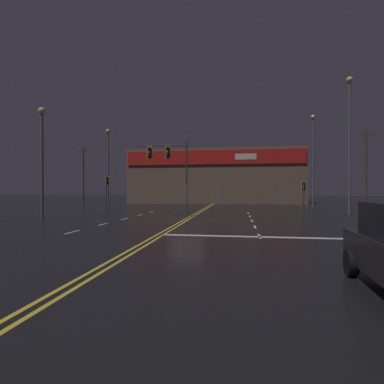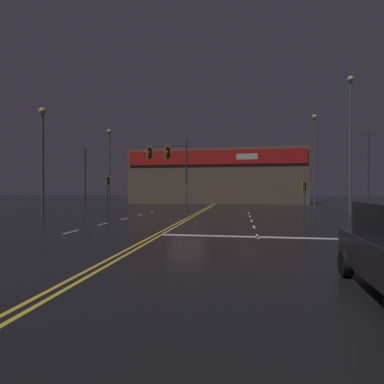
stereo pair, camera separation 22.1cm
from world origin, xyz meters
The scene contains 11 objects.
ground_plane centered at (0.00, 0.00, 0.00)m, with size 200.00×200.00×0.00m, color black.
road_markings centered at (0.86, -1.35, 0.00)m, with size 13.94×60.00×0.01m.
traffic_signal_median centered at (-1.65, 1.23, 4.47)m, with size 3.72×0.36×5.88m.
traffic_signal_corner_northeast centered at (10.24, 9.97, 2.23)m, with size 0.42×0.36×3.06m.
traffic_signal_corner_northwest centered at (-10.77, 10.24, 2.74)m, with size 0.42×0.36×3.73m.
streetlight_median_approach centered at (12.83, 16.93, 7.07)m, with size 0.56×0.56×11.36m.
streetlight_far_left centered at (-11.40, -0.08, 5.57)m, with size 0.56×0.56×8.62m.
streetlight_far_right centered at (13.65, 7.35, 7.61)m, with size 0.56×0.56×12.37m.
streetlight_far_median centered at (-12.18, 13.71, 6.19)m, with size 0.56×0.56×9.74m.
building_backdrop centered at (0.00, 29.91, 4.41)m, with size 28.20×10.23×8.79m.
utility_pole_row centered at (1.87, 25.31, 5.25)m, with size 46.18×0.26×10.84m.
Camera 1 is at (3.66, -21.41, 2.15)m, focal length 28.00 mm.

